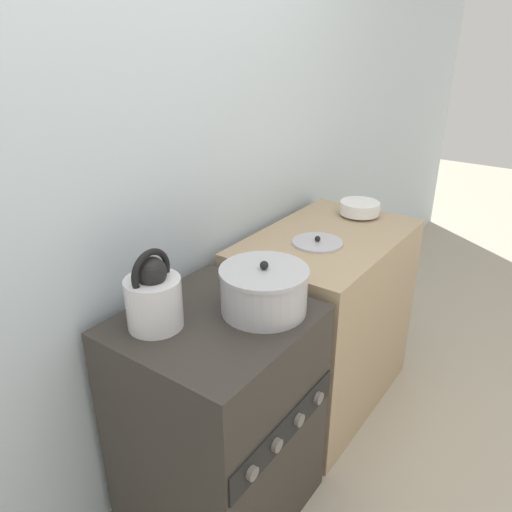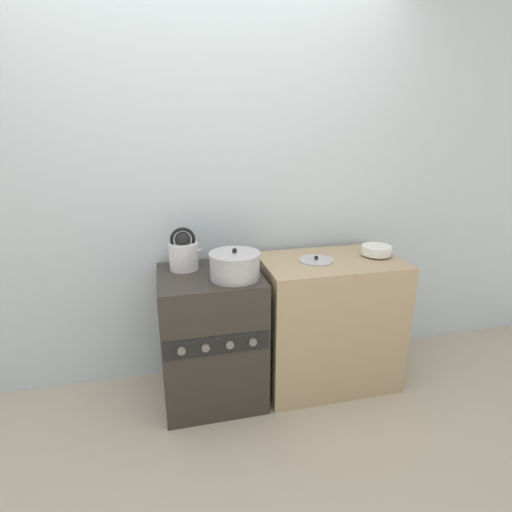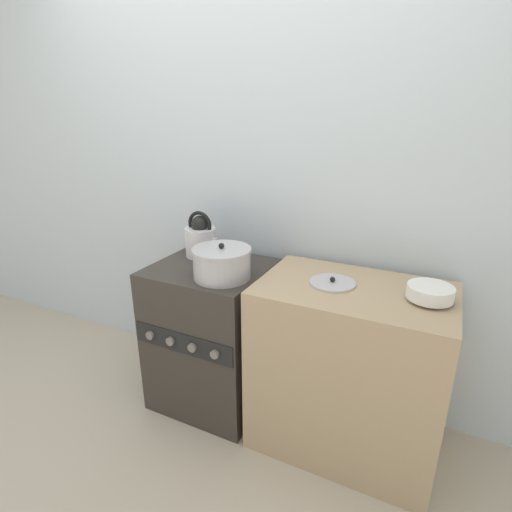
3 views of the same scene
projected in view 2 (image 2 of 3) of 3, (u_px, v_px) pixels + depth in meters
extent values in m
plane|color=#B2A893|center=(220.00, 422.00, 2.32)|extent=(12.00, 12.00, 0.00)
cube|color=silver|center=(200.00, 191.00, 2.51)|extent=(7.00, 0.06, 2.50)
cube|color=#332D28|center=(212.00, 337.00, 2.45)|extent=(0.60, 0.55, 0.82)
cube|color=black|center=(218.00, 345.00, 2.16)|extent=(0.57, 0.01, 0.11)
cylinder|color=slate|center=(181.00, 351.00, 2.11)|extent=(0.04, 0.02, 0.04)
cylinder|color=slate|center=(206.00, 348.00, 2.13)|extent=(0.04, 0.02, 0.04)
cylinder|color=slate|center=(230.00, 345.00, 2.16)|extent=(0.04, 0.02, 0.04)
cylinder|color=slate|center=(253.00, 342.00, 2.19)|extent=(0.04, 0.02, 0.04)
cube|color=tan|center=(328.00, 321.00, 2.61)|extent=(0.86, 0.55, 0.85)
cylinder|color=silver|center=(184.00, 256.00, 2.38)|extent=(0.17, 0.17, 0.16)
sphere|color=black|center=(183.00, 239.00, 2.34)|extent=(0.09, 0.09, 0.09)
torus|color=black|center=(183.00, 240.00, 2.34)|extent=(0.15, 0.02, 0.15)
cone|color=silver|center=(197.00, 251.00, 2.39)|extent=(0.09, 0.04, 0.07)
cylinder|color=#B2B2B7|center=(235.00, 267.00, 2.24)|extent=(0.28, 0.28, 0.14)
cylinder|color=#B2B2B7|center=(235.00, 254.00, 2.21)|extent=(0.29, 0.29, 0.01)
sphere|color=black|center=(235.00, 250.00, 2.21)|extent=(0.03, 0.03, 0.03)
cylinder|color=white|center=(376.00, 255.00, 2.54)|extent=(0.08, 0.08, 0.01)
cylinder|color=white|center=(376.00, 250.00, 2.53)|extent=(0.18, 0.18, 0.06)
cylinder|color=#B2B2B7|center=(316.00, 260.00, 2.45)|extent=(0.21, 0.21, 0.01)
sphere|color=black|center=(316.00, 258.00, 2.44)|extent=(0.02, 0.02, 0.02)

